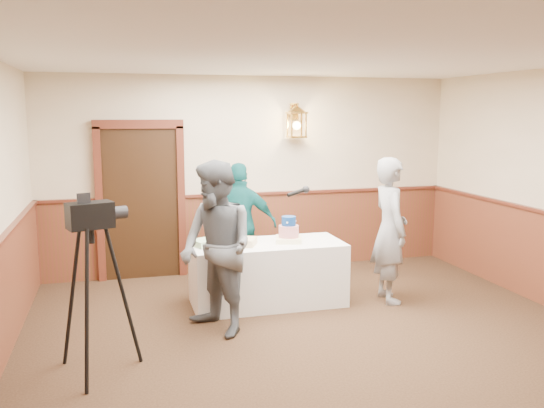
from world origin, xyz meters
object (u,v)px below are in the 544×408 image
at_px(sheet_cake_yellow, 239,241).
at_px(sheet_cake_green, 207,242).
at_px(display_table, 268,273).
at_px(tv_camera_rig, 94,298).
at_px(interviewer, 217,248).
at_px(baker, 390,230).
at_px(tiered_cake, 289,232).
at_px(assistant_p, 240,225).

bearing_deg(sheet_cake_yellow, sheet_cake_green, 169.73).
relative_size(display_table, sheet_cake_yellow, 4.64).
bearing_deg(tv_camera_rig, sheet_cake_green, 31.76).
height_order(interviewer, baker, interviewer).
bearing_deg(interviewer, sheet_cake_yellow, 127.32).
height_order(sheet_cake_yellow, sheet_cake_green, sheet_cake_yellow).
bearing_deg(interviewer, tiered_cake, 101.56).
relative_size(sheet_cake_green, interviewer, 0.18).
bearing_deg(display_table, tiered_cake, -2.28).
bearing_deg(tv_camera_rig, baker, 0.01).
bearing_deg(baker, sheet_cake_yellow, 86.71).
bearing_deg(tv_camera_rig, assistant_p, 32.96).
distance_m(sheet_cake_yellow, interviewer, 0.85).
bearing_deg(interviewer, display_table, 110.43).
xyz_separation_m(interviewer, assistant_p, (0.59, 1.60, -0.09)).
bearing_deg(display_table, sheet_cake_green, 175.48).
xyz_separation_m(baker, assistant_p, (-1.61, 1.11, -0.06)).
height_order(sheet_cake_yellow, baker, baker).
relative_size(sheet_cake_yellow, tv_camera_rig, 0.25).
xyz_separation_m(interviewer, tv_camera_rig, (-1.20, -0.65, -0.22)).
distance_m(display_table, interviewer, 1.19).
bearing_deg(tiered_cake, assistant_p, 115.85).
bearing_deg(tv_camera_rig, display_table, 17.50).
bearing_deg(sheet_cake_green, baker, -8.53).
bearing_deg(display_table, assistant_p, 100.26).
height_order(tiered_cake, assistant_p, assistant_p).
height_order(tiered_cake, baker, baker).
distance_m(display_table, tv_camera_rig, 2.42).
xyz_separation_m(display_table, tiered_cake, (0.26, -0.01, 0.50)).
bearing_deg(baker, tv_camera_rig, 113.44).
xyz_separation_m(sheet_cake_green, interviewer, (-0.02, -0.82, 0.12)).
bearing_deg(assistant_p, tv_camera_rig, 64.11).
xyz_separation_m(tiered_cake, sheet_cake_green, (-0.98, 0.07, -0.08)).
xyz_separation_m(assistant_p, tv_camera_rig, (-1.79, -2.25, -0.13)).
height_order(display_table, baker, baker).
xyz_separation_m(display_table, interviewer, (-0.74, -0.76, 0.53)).
bearing_deg(sheet_cake_green, assistant_p, 53.86).
xyz_separation_m(sheet_cake_yellow, interviewer, (-0.39, -0.75, 0.12)).
bearing_deg(assistant_p, interviewer, 82.38).
xyz_separation_m(display_table, tv_camera_rig, (-1.94, -1.41, 0.31)).
bearing_deg(interviewer, sheet_cake_green, 153.26).
xyz_separation_m(tiered_cake, interviewer, (-1.00, -0.75, 0.03)).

